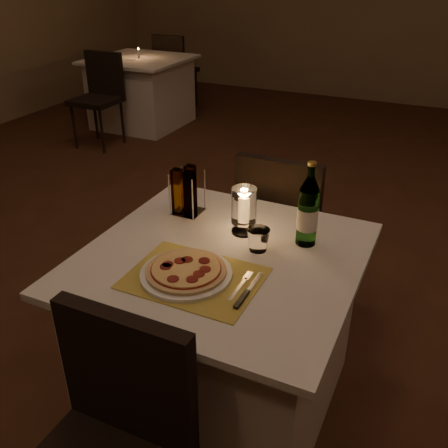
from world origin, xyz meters
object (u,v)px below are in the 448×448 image
at_px(plate, 186,274).
at_px(hurricane_candle, 244,207).
at_px(pizza, 186,270).
at_px(tumbler, 258,240).
at_px(chair_near, 111,438).
at_px(chair_far, 283,219).
at_px(main_table, 222,331).
at_px(water_bottle, 308,212).
at_px(neighbor_table_left, 142,92).

xyz_separation_m(plate, hurricane_candle, (0.06, 0.37, 0.10)).
height_order(pizza, hurricane_candle, hurricane_candle).
xyz_separation_m(pizza, tumbler, (0.16, 0.27, 0.02)).
xyz_separation_m(chair_near, pizza, (-0.05, 0.53, 0.22)).
xyz_separation_m(plate, pizza, (0.00, -0.00, 0.02)).
relative_size(chair_far, hurricane_candle, 4.70).
height_order(pizza, tumbler, tumbler).
xyz_separation_m(main_table, hurricane_candle, (0.01, 0.19, 0.48)).
xyz_separation_m(tumbler, water_bottle, (0.15, 0.13, 0.09)).
bearing_deg(plate, chair_far, 86.80).
bearing_deg(chair_far, plate, -93.20).
bearing_deg(chair_far, main_table, -90.00).
relative_size(main_table, neighbor_table_left, 1.00).
bearing_deg(chair_far, pizza, -93.19).
distance_m(chair_near, chair_far, 1.43).
distance_m(plate, pizza, 0.02).
xyz_separation_m(plate, neighbor_table_left, (-2.50, 3.45, -0.38)).
bearing_deg(chair_near, water_bottle, 74.67).
bearing_deg(tumbler, plate, -120.26).
height_order(chair_far, neighbor_table_left, chair_far).
height_order(chair_near, hurricane_candle, hurricane_candle).
xyz_separation_m(main_table, chair_near, (-0.00, -0.71, 0.18)).
bearing_deg(pizza, chair_near, -84.66).
height_order(chair_far, plate, chair_far).
distance_m(pizza, water_bottle, 0.51).
height_order(pizza, neighbor_table_left, pizza).
xyz_separation_m(chair_far, water_bottle, (0.25, -0.50, 0.33)).
distance_m(chair_far, tumbler, 0.67).
bearing_deg(tumbler, chair_far, 99.81).
relative_size(chair_far, neighbor_table_left, 0.90).
relative_size(pizza, tumbler, 3.21).
height_order(water_bottle, hurricane_candle, water_bottle).
bearing_deg(plate, hurricane_candle, 81.49).
distance_m(chair_near, water_bottle, 1.02).
bearing_deg(chair_far, neighbor_table_left, 134.92).
bearing_deg(chair_far, hurricane_candle, -89.39).
xyz_separation_m(chair_near, hurricane_candle, (0.01, 0.91, 0.30)).
height_order(main_table, pizza, pizza).
distance_m(chair_far, hurricane_candle, 0.60).
distance_m(tumbler, water_bottle, 0.21).
height_order(tumbler, neighbor_table_left, tumbler).
distance_m(chair_near, hurricane_candle, 0.96).
bearing_deg(chair_far, chair_near, -90.00).
relative_size(plate, water_bottle, 0.96).
relative_size(chair_far, tumbler, 10.30).
xyz_separation_m(chair_far, tumbler, (0.11, -0.62, 0.23)).
bearing_deg(plate, water_bottle, 52.38).
bearing_deg(main_table, hurricane_candle, 88.34).
bearing_deg(pizza, chair_far, 86.81).
height_order(main_table, chair_near, chair_near).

